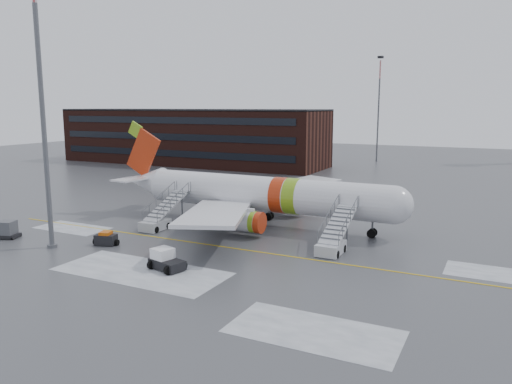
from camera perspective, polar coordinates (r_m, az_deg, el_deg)
The scene contains 10 objects.
ground at distance 46.11m, azimuth 0.90°, elevation -6.55°, with size 260.00×260.00×0.00m, color #494C4F.
airliner at distance 55.04m, azimuth 0.05°, elevation -0.20°, with size 35.03×32.97×11.18m.
airstair_fwd at distance 45.56m, azimuth 8.85°, elevation -5.48°, with size 2.05×7.70×3.48m.
airstair_aft at distance 54.46m, azimuth -10.99°, elevation -3.02°, with size 2.05×7.70×3.48m.
pushback_tug at distance 41.10m, azimuth -10.31°, elevation -7.69°, with size 3.25×2.75×1.69m.
uld_container at distance 55.56m, azimuth -26.57°, elevation -3.91°, with size 2.49×2.12×1.72m.
baggage_tractor at distance 49.43m, azimuth -16.77°, elevation -5.19°, with size 2.62×1.63×1.30m.
light_mast_near at distance 48.71m, azimuth -23.34°, elevation 10.33°, with size 1.20×1.20×27.39m.
terminal_building at distance 114.72m, azimuth -7.49°, elevation 6.34°, with size 62.00×16.11×12.30m.
light_mast_far_n at distance 120.96m, azimuth 13.85°, elevation 9.93°, with size 1.20×1.20×24.25m.
Camera 1 is at (19.19, -39.86, 12.99)m, focal length 35.00 mm.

